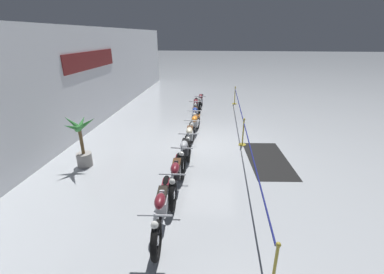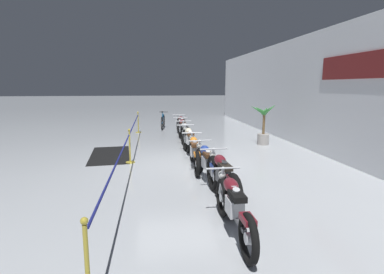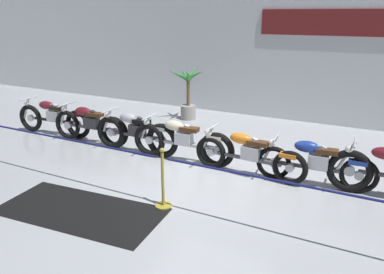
# 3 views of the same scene
# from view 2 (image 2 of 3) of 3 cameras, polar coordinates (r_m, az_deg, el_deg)

# --- Properties ---
(ground_plane) EXTENTS (120.00, 120.00, 0.00)m
(ground_plane) POSITION_cam_2_polar(r_m,az_deg,el_deg) (9.33, -3.10, -4.75)
(ground_plane) COLOR #B2B7BC
(back_wall) EXTENTS (28.00, 0.29, 4.20)m
(back_wall) POSITION_cam_2_polar(r_m,az_deg,el_deg) (10.72, 25.51, 7.58)
(back_wall) COLOR white
(back_wall) RESTS_ON ground
(motorcycle_maroon_0) EXTENTS (2.35, 0.62, 0.95)m
(motorcycle_maroon_0) POSITION_cam_2_polar(r_m,az_deg,el_deg) (13.97, -1.97, 2.10)
(motorcycle_maroon_0) COLOR black
(motorcycle_maroon_0) RESTS_ON ground
(motorcycle_maroon_1) EXTENTS (2.22, 0.62, 0.96)m
(motorcycle_maroon_1) POSITION_cam_2_polar(r_m,az_deg,el_deg) (12.62, -1.73, 1.33)
(motorcycle_maroon_1) COLOR black
(motorcycle_maroon_1) RESTS_ON ground
(motorcycle_silver_2) EXTENTS (2.22, 0.62, 0.98)m
(motorcycle_silver_2) POSITION_cam_2_polar(r_m,az_deg,el_deg) (11.24, -1.21, 0.27)
(motorcycle_silver_2) COLOR black
(motorcycle_silver_2) RESTS_ON ground
(motorcycle_cream_3) EXTENTS (2.41, 0.62, 0.97)m
(motorcycle_cream_3) POSITION_cam_2_polar(r_m,az_deg,el_deg) (10.04, -0.50, -0.92)
(motorcycle_cream_3) COLOR black
(motorcycle_cream_3) RESTS_ON ground
(motorcycle_orange_4) EXTENTS (2.37, 0.62, 0.92)m
(motorcycle_orange_4) POSITION_cam_2_polar(r_m,az_deg,el_deg) (8.55, 0.44, -2.95)
(motorcycle_orange_4) COLOR black
(motorcycle_orange_4) RESTS_ON ground
(motorcycle_blue_5) EXTENTS (2.22, 0.62, 0.92)m
(motorcycle_blue_5) POSITION_cam_2_polar(r_m,az_deg,el_deg) (7.36, 2.81, -5.00)
(motorcycle_blue_5) COLOR black
(motorcycle_blue_5) RESTS_ON ground
(motorcycle_maroon_6) EXTENTS (2.23, 0.62, 0.98)m
(motorcycle_maroon_6) POSITION_cam_2_polar(r_m,az_deg,el_deg) (6.14, 5.79, -7.89)
(motorcycle_maroon_6) COLOR black
(motorcycle_maroon_6) RESTS_ON ground
(motorcycle_maroon_7) EXTENTS (2.18, 0.62, 0.92)m
(motorcycle_maroon_7) POSITION_cam_2_polar(r_m,az_deg,el_deg) (4.85, 7.91, -13.13)
(motorcycle_maroon_7) COLOR black
(motorcycle_maroon_7) RESTS_ON ground
(bicycle) EXTENTS (1.74, 0.48, 0.97)m
(bicycle) POSITION_cam_2_polar(r_m,az_deg,el_deg) (16.34, -5.56, 2.91)
(bicycle) COLOR black
(bicycle) RESTS_ON ground
(potted_palm_left_of_row) EXTENTS (1.02, 0.97, 1.67)m
(potted_palm_left_of_row) POSITION_cam_2_polar(r_m,az_deg,el_deg) (12.21, 13.45, 2.02)
(potted_palm_left_of_row) COLOR gray
(potted_palm_left_of_row) RESTS_ON ground
(stanchion_far_left) EXTENTS (12.21, 0.28, 1.05)m
(stanchion_far_left) POSITION_cam_2_polar(r_m,az_deg,el_deg) (10.63, -11.30, 1.02)
(stanchion_far_left) COLOR gold
(stanchion_far_left) RESTS_ON ground
(stanchion_mid_left) EXTENTS (0.28, 0.28, 1.05)m
(stanchion_mid_left) POSITION_cam_2_polar(r_m,az_deg,el_deg) (9.33, -11.74, -2.69)
(stanchion_mid_left) COLOR gold
(stanchion_mid_left) RESTS_ON ground
(floor_banner) EXTENTS (2.88, 1.51, 0.01)m
(floor_banner) POSITION_cam_2_polar(r_m,az_deg,el_deg) (10.61, -15.34, -3.29)
(floor_banner) COLOR black
(floor_banner) RESTS_ON ground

